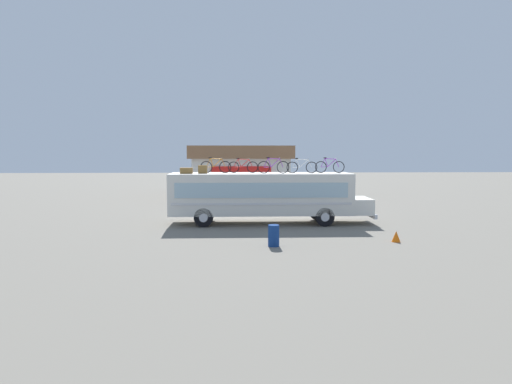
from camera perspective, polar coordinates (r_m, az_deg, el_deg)
ground_plane at (r=25.62m, az=0.59°, el=-3.99°), size 120.00×120.00×0.00m
bus at (r=25.42m, az=1.09°, el=-0.29°), size 11.40×2.60×2.86m
luggage_bag_1 at (r=25.12m, az=-8.81°, el=2.69°), size 0.67×0.42×0.33m
luggage_bag_2 at (r=25.26m, az=-6.76°, el=2.87°), size 0.49×0.36×0.45m
rooftop_bicycle_1 at (r=25.46m, az=-5.14°, el=3.24°), size 1.74×0.44×0.90m
rooftop_bicycle_2 at (r=25.70m, az=-1.65°, el=3.24°), size 1.72×0.44×0.86m
rooftop_bicycle_3 at (r=24.99m, az=2.21°, el=3.23°), size 1.76×0.44×0.91m
rooftop_bicycle_4 at (r=25.42m, az=5.82°, el=3.20°), size 1.73×0.44×0.86m
rooftop_bicycle_5 at (r=26.00m, az=9.31°, el=3.22°), size 1.69×0.44×0.88m
roadside_building at (r=41.60m, az=-1.90°, el=2.79°), size 8.82×9.77×4.54m
trash_bin at (r=19.50m, az=2.25°, el=-5.54°), size 0.49×0.49×0.93m
traffic_cone at (r=21.41m, az=17.31°, el=-5.39°), size 0.40×0.40×0.50m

